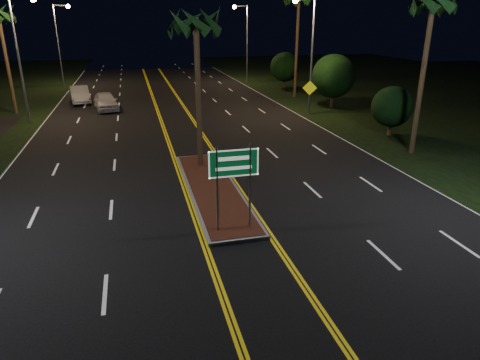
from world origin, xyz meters
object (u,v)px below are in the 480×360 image
object	(u,v)px
highway_sign	(234,171)
car_far	(80,93)
streetlight_left_mid	(22,45)
streetlight_right_mid	(308,43)
car_near	(105,100)
warning_sign	(309,92)
palm_right_near	(433,3)
shrub_near	(392,107)
shrub_mid	(333,76)
shrub_far	(285,67)
median_island	(213,189)
streetlight_left_far	(60,35)
palm_median	(196,22)
streetlight_right_far	(244,34)

from	to	relation	value
highway_sign	car_far	size ratio (longest dim) A/B	0.60
streetlight_left_mid	streetlight_right_mid	size ratio (longest dim) A/B	1.00
streetlight_right_mid	car_near	bearing A→B (deg)	160.50
car_far	warning_sign	bearing A→B (deg)	-38.04
palm_right_near	shrub_near	xyz separation A→B (m)	(1.00, 4.00, -6.27)
shrub_mid	car_far	bearing A→B (deg)	160.21
shrub_far	car_far	bearing A→B (deg)	-169.42
shrub_near	shrub_far	size ratio (longest dim) A/B	0.83
streetlight_left_mid	shrub_mid	size ratio (longest dim) A/B	1.95
median_island	shrub_far	bearing A→B (deg)	64.55
shrub_near	shrub_far	world-z (taller)	shrub_far
highway_sign	streetlight_left_mid	distance (m)	23.93
streetlight_left_far	warning_sign	bearing A→B (deg)	-46.28
median_island	streetlight_right_mid	world-z (taller)	streetlight_right_mid
shrub_near	shrub_mid	xyz separation A→B (m)	(0.50, 10.00, 0.78)
palm_right_near	median_island	bearing A→B (deg)	-166.50
streetlight_left_mid	shrub_far	bearing A→B (deg)	26.18
car_near	warning_sign	world-z (taller)	warning_sign
shrub_near	median_island	bearing A→B (deg)	-152.59
median_island	streetlight_left_mid	distance (m)	20.80
highway_sign	palm_median	xyz separation A→B (m)	(0.00, 7.70, 4.87)
warning_sign	palm_right_near	bearing A→B (deg)	-62.35
median_island	shrub_near	world-z (taller)	shrub_near
highway_sign	streetlight_right_far	bearing A→B (deg)	74.85
car_far	warning_sign	distance (m)	21.49
median_island	palm_right_near	bearing A→B (deg)	13.50
streetlight_left_mid	highway_sign	bearing A→B (deg)	-63.41
highway_sign	car_near	distance (m)	25.56
streetlight_right_far	streetlight_left_mid	bearing A→B (deg)	-139.70
streetlight_right_far	palm_median	xyz separation A→B (m)	(-10.61, -31.50, 1.62)
streetlight_right_mid	palm_median	bearing A→B (deg)	-132.70
shrub_mid	car_far	xyz separation A→B (m)	(-22.03, 7.92, -1.84)
shrub_mid	car_far	size ratio (longest dim) A/B	0.87
shrub_near	highway_sign	bearing A→B (deg)	-140.31
warning_sign	shrub_far	bearing A→B (deg)	97.54
streetlight_left_mid	streetlight_right_far	xyz separation A→B (m)	(21.23, 18.00, 0.00)
streetlight_right_far	shrub_far	bearing A→B (deg)	-62.02
car_near	car_far	xyz separation A→B (m)	(-2.51, 4.21, 0.00)
palm_median	car_near	xyz separation A→B (m)	(-5.51, 17.21, -6.39)
palm_median	car_far	bearing A→B (deg)	110.53
median_island	car_far	bearing A→B (deg)	107.85
shrub_near	car_far	distance (m)	28.03
median_island	streetlight_right_far	xyz separation A→B (m)	(10.61, 35.00, 5.57)
median_island	shrub_far	xyz separation A→B (m)	(13.80, 29.00, 2.25)
streetlight_right_far	shrub_near	bearing A→B (deg)	-84.11
streetlight_left_mid	palm_median	size ratio (longest dim) A/B	1.08
warning_sign	palm_median	bearing A→B (deg)	-114.89
shrub_near	car_far	xyz separation A→B (m)	(-21.53, 17.92, -1.06)
median_island	shrub_mid	distance (m)	22.18
streetlight_right_far	streetlight_left_far	bearing A→B (deg)	174.62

